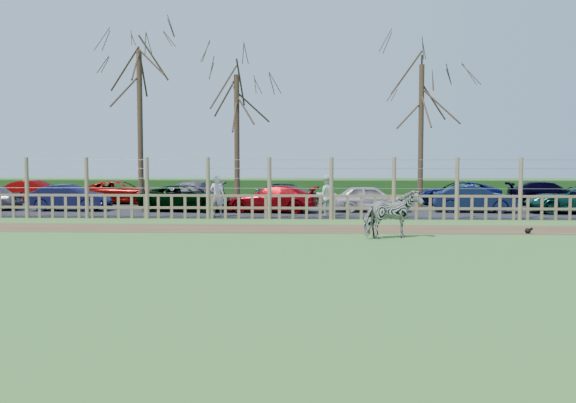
{
  "coord_description": "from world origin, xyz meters",
  "views": [
    {
      "loc": [
        1.92,
        -17.79,
        2.52
      ],
      "look_at": [
        1.0,
        2.5,
        1.1
      ],
      "focal_mm": 40.0,
      "sensor_mm": 36.0,
      "label": 1
    }
  ],
  "objects_px": {
    "car_5": "(475,199)",
    "car_12": "(457,193)",
    "tree_mid": "(237,108)",
    "car_6": "(576,200)",
    "crow": "(528,231)",
    "car_3": "(272,199)",
    "car_1": "(70,198)",
    "car_7": "(36,191)",
    "visitor_a": "(217,196)",
    "car_4": "(370,198)",
    "car_10": "(288,192)",
    "car_13": "(548,193)",
    "car_2": "(187,198)",
    "zebra": "(392,214)",
    "car_9": "(186,192)",
    "car_8": "(120,192)",
    "visitor_b": "(326,196)",
    "tree_left": "(140,91)",
    "tree_right": "(421,101)"
  },
  "relations": [
    {
      "from": "zebra",
      "to": "car_9",
      "type": "xyz_separation_m",
      "value": [
        -9.24,
        13.85,
        -0.11
      ]
    },
    {
      "from": "tree_left",
      "to": "crow",
      "type": "distance_m",
      "value": 18.67
    },
    {
      "from": "car_7",
      "to": "car_12",
      "type": "height_order",
      "value": "same"
    },
    {
      "from": "car_13",
      "to": "tree_mid",
      "type": "bearing_deg",
      "value": 105.37
    },
    {
      "from": "tree_mid",
      "to": "visitor_b",
      "type": "relative_size",
      "value": 3.96
    },
    {
      "from": "car_1",
      "to": "car_7",
      "type": "xyz_separation_m",
      "value": [
        -3.88,
        5.11,
        0.0
      ]
    },
    {
      "from": "car_8",
      "to": "visitor_a",
      "type": "bearing_deg",
      "value": -139.41
    },
    {
      "from": "visitor_a",
      "to": "car_4",
      "type": "bearing_deg",
      "value": -147.62
    },
    {
      "from": "car_1",
      "to": "car_5",
      "type": "distance_m",
      "value": 18.45
    },
    {
      "from": "visitor_a",
      "to": "car_3",
      "type": "height_order",
      "value": "visitor_a"
    },
    {
      "from": "tree_mid",
      "to": "car_6",
      "type": "xyz_separation_m",
      "value": [
        15.27,
        -2.73,
        -4.23
      ]
    },
    {
      "from": "tree_mid",
      "to": "car_6",
      "type": "bearing_deg",
      "value": -10.13
    },
    {
      "from": "zebra",
      "to": "car_6",
      "type": "relative_size",
      "value": 0.41
    },
    {
      "from": "car_7",
      "to": "car_8",
      "type": "height_order",
      "value": "same"
    },
    {
      "from": "crow",
      "to": "car_5",
      "type": "relative_size",
      "value": 0.07
    },
    {
      "from": "car_13",
      "to": "crow",
      "type": "bearing_deg",
      "value": 165.67
    },
    {
      "from": "zebra",
      "to": "car_10",
      "type": "distance_m",
      "value": 14.56
    },
    {
      "from": "tree_right",
      "to": "car_9",
      "type": "xyz_separation_m",
      "value": [
        -11.99,
        1.8,
        -4.6
      ]
    },
    {
      "from": "car_13",
      "to": "car_7",
      "type": "bearing_deg",
      "value": 96.42
    },
    {
      "from": "crow",
      "to": "car_3",
      "type": "distance_m",
      "value": 11.61
    },
    {
      "from": "car_4",
      "to": "car_6",
      "type": "height_order",
      "value": "same"
    },
    {
      "from": "car_10",
      "to": "tree_mid",
      "type": "bearing_deg",
      "value": 130.41
    },
    {
      "from": "car_1",
      "to": "car_2",
      "type": "relative_size",
      "value": 0.84
    },
    {
      "from": "crow",
      "to": "car_5",
      "type": "bearing_deg",
      "value": 88.93
    },
    {
      "from": "car_4",
      "to": "car_6",
      "type": "relative_size",
      "value": 0.82
    },
    {
      "from": "visitor_a",
      "to": "car_4",
      "type": "relative_size",
      "value": 0.49
    },
    {
      "from": "tree_left",
      "to": "car_3",
      "type": "bearing_deg",
      "value": -14.96
    },
    {
      "from": "visitor_b",
      "to": "car_7",
      "type": "height_order",
      "value": "visitor_b"
    },
    {
      "from": "car_9",
      "to": "car_1",
      "type": "bearing_deg",
      "value": -46.64
    },
    {
      "from": "car_1",
      "to": "car_9",
      "type": "bearing_deg",
      "value": -41.16
    },
    {
      "from": "crow",
      "to": "car_8",
      "type": "relative_size",
      "value": 0.06
    },
    {
      "from": "visitor_b",
      "to": "car_4",
      "type": "bearing_deg",
      "value": -137.53
    },
    {
      "from": "car_3",
      "to": "car_7",
      "type": "bearing_deg",
      "value": -105.2
    },
    {
      "from": "car_6",
      "to": "car_12",
      "type": "distance_m",
      "value": 6.44
    },
    {
      "from": "car_2",
      "to": "car_4",
      "type": "relative_size",
      "value": 1.23
    },
    {
      "from": "zebra",
      "to": "visitor_b",
      "type": "relative_size",
      "value": 1.04
    },
    {
      "from": "car_2",
      "to": "car_10",
      "type": "height_order",
      "value": "same"
    },
    {
      "from": "car_7",
      "to": "car_9",
      "type": "distance_m",
      "value": 8.36
    },
    {
      "from": "car_5",
      "to": "car_13",
      "type": "distance_m",
      "value": 6.52
    },
    {
      "from": "tree_left",
      "to": "visitor_a",
      "type": "height_order",
      "value": "tree_left"
    },
    {
      "from": "visitor_b",
      "to": "car_3",
      "type": "xyz_separation_m",
      "value": [
        -2.41,
        1.93,
        -0.26
      ]
    },
    {
      "from": "visitor_a",
      "to": "crow",
      "type": "height_order",
      "value": "visitor_a"
    },
    {
      "from": "tree_mid",
      "to": "visitor_b",
      "type": "bearing_deg",
      "value": -47.1
    },
    {
      "from": "zebra",
      "to": "car_8",
      "type": "relative_size",
      "value": 0.41
    },
    {
      "from": "crow",
      "to": "car_10",
      "type": "xyz_separation_m",
      "value": [
        -8.45,
        12.59,
        0.54
      ]
    },
    {
      "from": "car_6",
      "to": "car_12",
      "type": "xyz_separation_m",
      "value": [
        -4.07,
        4.99,
        0.0
      ]
    },
    {
      "from": "car_5",
      "to": "car_12",
      "type": "height_order",
      "value": "same"
    },
    {
      "from": "car_9",
      "to": "car_13",
      "type": "bearing_deg",
      "value": 86.56
    },
    {
      "from": "tree_left",
      "to": "car_12",
      "type": "bearing_deg",
      "value": 11.73
    },
    {
      "from": "zebra",
      "to": "car_9",
      "type": "height_order",
      "value": "zebra"
    }
  ]
}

